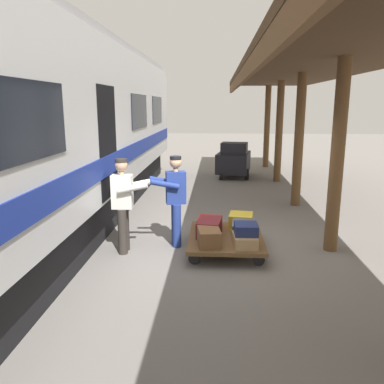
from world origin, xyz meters
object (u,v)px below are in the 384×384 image
(porter_in_overalls, at_px, (175,198))
(suitcase_yellow_case, at_px, (241,221))
(suitcase_brown_leather, at_px, (209,237))
(suitcase_maroon_trunk, at_px, (209,228))
(porter_by_door, at_px, (124,202))
(train_car, at_px, (27,136))
(suitcase_red_plastic, at_px, (210,223))
(suitcase_navy_fabric, at_px, (246,229))
(suitcase_slate_roller, at_px, (242,229))
(luggage_cart, at_px, (226,238))
(baggage_tug, at_px, (234,160))
(suitcase_tan_vintage, at_px, (244,240))

(porter_in_overalls, bearing_deg, suitcase_yellow_case, -167.08)
(porter_in_overalls, bearing_deg, suitcase_brown_leather, 134.04)
(suitcase_maroon_trunk, bearing_deg, porter_by_door, 7.87)
(suitcase_yellow_case, bearing_deg, train_car, 5.23)
(train_car, distance_m, porter_in_overalls, 2.92)
(suitcase_red_plastic, relative_size, suitcase_navy_fabric, 1.23)
(suitcase_brown_leather, height_order, suitcase_slate_roller, suitcase_brown_leather)
(luggage_cart, height_order, porter_in_overalls, porter_in_overalls)
(porter_by_door, bearing_deg, suitcase_slate_roller, -174.35)
(suitcase_brown_leather, xyz_separation_m, baggage_tug, (-0.74, -7.94, 0.21))
(luggage_cart, height_order, suitcase_brown_leather, suitcase_brown_leather)
(suitcase_red_plastic, relative_size, suitcase_slate_roller, 0.85)
(luggage_cart, bearing_deg, baggage_tug, -93.36)
(suitcase_maroon_trunk, bearing_deg, porter_in_overalls, -16.48)
(baggage_tug, bearing_deg, suitcase_tan_vintage, 89.01)
(suitcase_yellow_case, bearing_deg, suitcase_navy_fabric, 91.48)
(suitcase_yellow_case, bearing_deg, baggage_tug, -91.13)
(suitcase_tan_vintage, bearing_deg, suitcase_navy_fabric, -169.34)
(suitcase_yellow_case, bearing_deg, suitcase_red_plastic, 0.00)
(suitcase_maroon_trunk, distance_m, baggage_tug, 7.50)
(suitcase_slate_roller, bearing_deg, baggage_tug, -91.05)
(suitcase_brown_leather, relative_size, suitcase_tan_vintage, 0.95)
(luggage_cart, distance_m, baggage_tug, 7.48)
(suitcase_slate_roller, distance_m, suitcase_navy_fabric, 0.50)
(suitcase_brown_leather, relative_size, baggage_tug, 0.31)
(baggage_tug, bearing_deg, train_car, 60.94)
(train_car, xyz_separation_m, suitcase_navy_fabric, (-3.97, 0.59, -1.50))
(train_car, height_order, porter_in_overalls, train_car)
(suitcase_brown_leather, height_order, porter_by_door, porter_by_door)
(suitcase_yellow_case, height_order, suitcase_brown_leather, suitcase_yellow_case)
(suitcase_maroon_trunk, bearing_deg, suitcase_yellow_case, -141.48)
(suitcase_red_plastic, distance_m, baggage_tug, 7.02)
(suitcase_yellow_case, xyz_separation_m, suitcase_red_plastic, (0.60, 0.00, -0.05))
(suitcase_yellow_case, bearing_deg, suitcase_maroon_trunk, 38.52)
(train_car, relative_size, suitcase_red_plastic, 33.44)
(porter_by_door, bearing_deg, suitcase_yellow_case, -161.99)
(suitcase_yellow_case, xyz_separation_m, baggage_tug, (-0.14, -6.98, 0.21))
(suitcase_red_plastic, relative_size, suitcase_tan_vintage, 0.83)
(suitcase_tan_vintage, bearing_deg, baggage_tug, -90.99)
(luggage_cart, height_order, suitcase_tan_vintage, suitcase_tan_vintage)
(train_car, relative_size, suitcase_maroon_trunk, 28.61)
(suitcase_navy_fabric, distance_m, baggage_tug, 7.93)
(luggage_cart, relative_size, porter_in_overalls, 1.02)
(suitcase_yellow_case, bearing_deg, suitcase_tan_vintage, 90.00)
(suitcase_yellow_case, bearing_deg, luggage_cart, 57.86)
(suitcase_maroon_trunk, distance_m, suitcase_brown_leather, 0.48)
(porter_in_overalls, height_order, porter_by_door, same)
(suitcase_brown_leather, relative_size, suitcase_slate_roller, 0.98)
(train_car, height_order, suitcase_tan_vintage, train_car)
(luggage_cart, relative_size, suitcase_yellow_case, 3.66)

